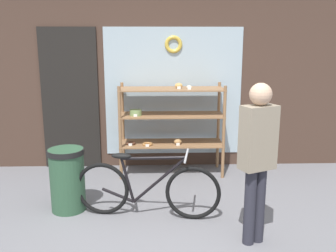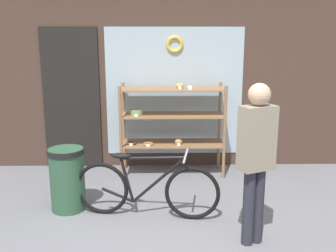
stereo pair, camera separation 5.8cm
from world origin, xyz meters
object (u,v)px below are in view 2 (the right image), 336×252
(display_case, at_px, (170,119))
(bicycle, at_px, (146,188))
(pedestrian, at_px, (256,153))
(trash_bin, at_px, (67,177))

(display_case, relative_size, bicycle, 0.93)
(display_case, xyz_separation_m, bicycle, (-0.31, -1.39, -0.49))
(bicycle, bearing_deg, pedestrian, -20.14)
(display_case, bearing_deg, pedestrian, -69.52)
(pedestrian, bearing_deg, trash_bin, 134.80)
(trash_bin, bearing_deg, pedestrian, -21.84)
(trash_bin, bearing_deg, display_case, 44.59)
(display_case, xyz_separation_m, trash_bin, (-1.21, -1.19, -0.42))
(bicycle, xyz_separation_m, trash_bin, (-0.90, 0.20, 0.06))
(bicycle, xyz_separation_m, pedestrian, (1.04, -0.57, 0.57))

